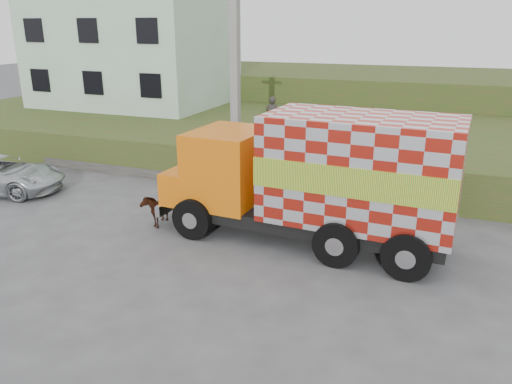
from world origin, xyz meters
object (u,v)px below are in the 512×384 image
at_px(utility_pole, 235,79).
at_px(cow, 157,207).
at_px(cargo_truck, 320,178).
at_px(pedestrian, 272,116).

bearing_deg(utility_pole, cow, -98.95).
height_order(utility_pole, cow, utility_pole).
distance_m(cargo_truck, pedestrian, 7.66).
bearing_deg(cow, utility_pole, 70.73).
distance_m(utility_pole, cow, 5.88).
height_order(cargo_truck, pedestrian, cargo_truck).
height_order(utility_pole, cargo_truck, utility_pole).
bearing_deg(pedestrian, cow, 84.32).
bearing_deg(cow, pedestrian, 69.23).
bearing_deg(cargo_truck, utility_pole, 139.50).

